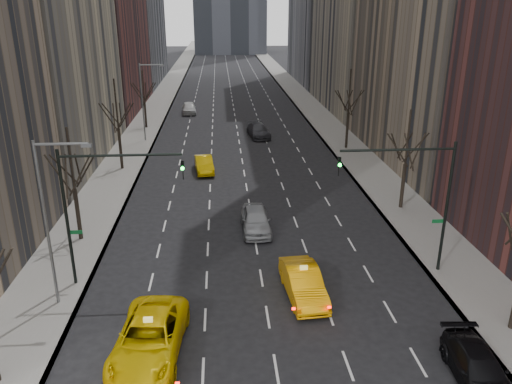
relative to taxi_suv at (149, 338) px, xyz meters
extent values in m
cube|color=slate|center=(-6.54, 64.57, -0.82)|extent=(4.50, 320.00, 0.15)
cube|color=slate|center=(17.96, 64.57, -0.82)|extent=(4.50, 320.00, 0.15)
cylinder|color=black|center=(-6.29, 12.57, 1.04)|extent=(0.28, 0.28, 3.57)
cylinder|color=black|center=(-6.29, 12.57, 4.95)|extent=(0.16, 0.16, 4.25)
cylinder|color=black|center=(-6.14, 13.42, 4.06)|extent=(0.42, 1.80, 2.52)
cylinder|color=black|center=(-5.48, 12.86, 4.06)|extent=(1.74, 0.72, 2.52)
cylinder|color=black|center=(-5.63, 12.02, 4.06)|extent=(1.46, 1.25, 2.52)
cylinder|color=black|center=(-6.44, 11.72, 4.06)|extent=(0.42, 1.80, 2.52)
cylinder|color=black|center=(-7.10, 12.28, 4.06)|extent=(1.74, 0.72, 2.52)
cylinder|color=black|center=(-6.95, 13.12, 4.06)|extent=(1.46, 1.25, 2.52)
cylinder|color=black|center=(-6.29, 28.57, 1.25)|extent=(0.28, 0.28, 3.99)
cylinder|color=black|center=(-6.29, 28.57, 5.62)|extent=(0.16, 0.16, 4.75)
cylinder|color=black|center=(-6.14, 29.42, 4.48)|extent=(0.42, 1.80, 2.52)
cylinder|color=black|center=(-5.48, 28.86, 4.48)|extent=(1.74, 0.72, 2.52)
cylinder|color=black|center=(-5.63, 28.02, 4.48)|extent=(1.46, 1.25, 2.52)
cylinder|color=black|center=(-6.44, 27.72, 4.48)|extent=(0.42, 1.80, 2.52)
cylinder|color=black|center=(-7.10, 28.28, 4.48)|extent=(1.74, 0.72, 2.52)
cylinder|color=black|center=(-6.95, 29.12, 4.48)|extent=(1.46, 1.25, 2.52)
cylinder|color=black|center=(-6.29, 46.57, 0.94)|extent=(0.28, 0.28, 3.36)
cylinder|color=black|center=(-6.29, 46.57, 4.62)|extent=(0.16, 0.16, 4.00)
cylinder|color=black|center=(-6.14, 47.42, 3.85)|extent=(0.42, 1.80, 2.52)
cylinder|color=black|center=(-5.48, 46.86, 3.85)|extent=(1.74, 0.72, 2.52)
cylinder|color=black|center=(-5.63, 46.02, 3.85)|extent=(1.46, 1.25, 2.52)
cylinder|color=black|center=(-6.44, 45.72, 3.85)|extent=(0.42, 1.80, 2.52)
cylinder|color=black|center=(-7.10, 46.28, 3.85)|extent=(1.74, 0.72, 2.52)
cylinder|color=black|center=(-6.95, 47.12, 3.85)|extent=(1.46, 1.25, 2.52)
cylinder|color=black|center=(17.05, 1.12, 4.27)|extent=(1.46, 1.25, 2.52)
cylinder|color=black|center=(17.71, 16.57, 1.04)|extent=(0.28, 0.28, 3.57)
cylinder|color=black|center=(17.71, 16.57, 4.95)|extent=(0.16, 0.16, 4.25)
cylinder|color=black|center=(17.86, 17.42, 4.06)|extent=(0.42, 1.80, 2.52)
cylinder|color=black|center=(18.52, 16.86, 4.06)|extent=(1.74, 0.72, 2.52)
cylinder|color=black|center=(18.37, 16.02, 4.06)|extent=(1.46, 1.25, 2.52)
cylinder|color=black|center=(17.56, 15.72, 4.06)|extent=(0.42, 1.80, 2.52)
cylinder|color=black|center=(16.90, 16.28, 4.06)|extent=(1.74, 0.72, 2.52)
cylinder|color=black|center=(17.05, 17.12, 4.06)|extent=(1.46, 1.25, 2.52)
cylinder|color=black|center=(17.71, 34.57, 1.25)|extent=(0.28, 0.28, 3.99)
cylinder|color=black|center=(17.71, 34.57, 5.62)|extent=(0.16, 0.16, 4.75)
cylinder|color=black|center=(17.86, 35.42, 4.48)|extent=(0.42, 1.80, 2.52)
cylinder|color=black|center=(18.52, 34.86, 4.48)|extent=(1.74, 0.72, 2.52)
cylinder|color=black|center=(18.37, 34.02, 4.48)|extent=(1.46, 1.25, 2.52)
cylinder|color=black|center=(17.56, 33.72, 4.48)|extent=(0.42, 1.80, 2.52)
cylinder|color=black|center=(16.90, 34.28, 4.48)|extent=(1.74, 0.72, 2.52)
cylinder|color=black|center=(17.05, 35.12, 4.48)|extent=(1.46, 1.25, 2.52)
cylinder|color=black|center=(-5.09, 6.57, 3.26)|extent=(0.18, 0.18, 8.00)
cylinder|color=black|center=(-1.84, 6.57, 6.86)|extent=(6.50, 0.14, 0.14)
imported|color=black|center=(1.41, 6.57, 5.96)|extent=(0.18, 0.22, 1.10)
sphere|color=#0CFF33|center=(1.41, 6.39, 6.11)|extent=(0.20, 0.20, 0.20)
cube|color=#0C5926|center=(-4.69, 6.57, 2.46)|extent=(0.70, 0.04, 0.22)
cylinder|color=black|center=(16.51, 6.57, 3.26)|extent=(0.18, 0.18, 8.00)
cylinder|color=black|center=(13.26, 6.57, 6.86)|extent=(6.50, 0.14, 0.14)
imported|color=black|center=(10.01, 6.57, 5.96)|extent=(0.18, 0.22, 1.10)
sphere|color=#0CFF33|center=(10.01, 6.39, 6.11)|extent=(0.20, 0.20, 0.20)
cube|color=#0C5926|center=(16.11, 6.57, 2.46)|extent=(0.70, 0.04, 0.22)
cylinder|color=slate|center=(-5.49, 4.57, 3.76)|extent=(0.16, 0.16, 9.00)
cylinder|color=slate|center=(-4.19, 4.57, 8.06)|extent=(2.60, 0.14, 0.14)
cube|color=slate|center=(-2.99, 4.57, 7.96)|extent=(0.50, 0.22, 0.15)
cylinder|color=slate|center=(-5.49, 39.57, 3.76)|extent=(0.16, 0.16, 9.00)
cylinder|color=slate|center=(-4.19, 39.57, 8.06)|extent=(2.60, 0.14, 0.14)
cube|color=slate|center=(-2.99, 39.57, 7.96)|extent=(0.50, 0.22, 0.15)
imported|color=#E0B904|center=(0.00, 0.00, 0.00)|extent=(3.49, 6.64, 1.78)
imported|color=#FFA605|center=(7.85, 4.39, -0.04)|extent=(2.22, 5.29, 1.70)
imported|color=#919498|center=(5.87, 13.28, -0.04)|extent=(2.07, 5.01, 1.70)
imported|color=black|center=(14.20, -2.88, -0.18)|extent=(2.32, 5.05, 1.43)
imported|color=#DBAC04|center=(1.84, 27.27, -0.13)|extent=(2.13, 4.76, 1.52)
imported|color=#323237|center=(8.20, 40.83, -0.09)|extent=(2.98, 5.80, 1.61)
imported|color=#BCBCBC|center=(-1.12, 55.98, -0.04)|extent=(2.36, 5.13, 1.70)
camera|label=1|loc=(3.50, -19.39, 14.27)|focal=35.00mm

